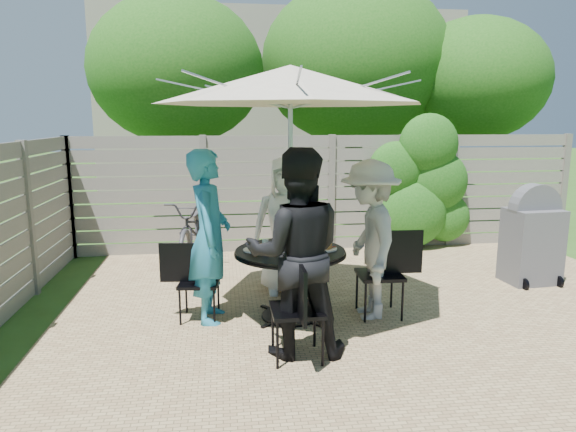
{
  "coord_description": "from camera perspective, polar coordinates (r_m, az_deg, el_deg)",
  "views": [
    {
      "loc": [
        -1.71,
        -4.94,
        2.09
      ],
      "look_at": [
        -1.03,
        0.37,
        1.07
      ],
      "focal_mm": 32.0,
      "sensor_mm": 36.0,
      "label": 1
    }
  ],
  "objects": [
    {
      "name": "glass_back",
      "position": [
        5.56,
        -0.99,
        -2.44
      ],
      "size": [
        0.07,
        0.07,
        0.14
      ],
      "primitive_type": "cylinder",
      "color": "silver",
      "rests_on": "patio_table"
    },
    {
      "name": "backyard_envelope",
      "position": [
        15.35,
        -0.57,
        12.66
      ],
      "size": [
        60.0,
        60.0,
        5.0
      ],
      "color": "#305019",
      "rests_on": "ground"
    },
    {
      "name": "patio_table",
      "position": [
        5.39,
        0.25,
        -6.12
      ],
      "size": [
        1.22,
        1.22,
        0.75
      ],
      "rotation": [
        0.0,
        0.0,
        -0.07
      ],
      "color": "black",
      "rests_on": "ground"
    },
    {
      "name": "chair_left",
      "position": [
        5.51,
        -9.94,
        -8.9
      ],
      "size": [
        0.62,
        0.45,
        0.83
      ],
      "rotation": [
        0.0,
        0.0,
        6.17
      ],
      "color": "black",
      "rests_on": "ground"
    },
    {
      "name": "plate_back",
      "position": [
        5.68,
        0.03,
        -2.64
      ],
      "size": [
        0.26,
        0.26,
        0.06
      ],
      "color": "white",
      "rests_on": "patio_table"
    },
    {
      "name": "bicycle",
      "position": [
        7.73,
        -10.3,
        -1.5
      ],
      "size": [
        0.9,
        1.88,
        0.95
      ],
      "primitive_type": "imported",
      "rotation": [
        0.0,
        0.0,
        -0.15
      ],
      "color": "#333338",
      "rests_on": "ground"
    },
    {
      "name": "umbrella",
      "position": [
        5.17,
        0.27,
        14.36
      ],
      "size": [
        2.87,
        2.87,
        2.6
      ],
      "rotation": [
        0.0,
        0.0,
        -0.07
      ],
      "color": "silver",
      "rests_on": "ground"
    },
    {
      "name": "plate_left",
      "position": [
        5.32,
        -3.63,
        -3.59
      ],
      "size": [
        0.26,
        0.26,
        0.06
      ],
      "color": "white",
      "rests_on": "patio_table"
    },
    {
      "name": "chair_back",
      "position": [
        6.39,
        -0.29,
        -5.67
      ],
      "size": [
        0.47,
        0.69,
        0.94
      ],
      "rotation": [
        0.0,
        0.0,
        4.68
      ],
      "color": "black",
      "rests_on": "ground"
    },
    {
      "name": "person_right",
      "position": [
        5.42,
        9.05,
        -2.67
      ],
      "size": [
        0.7,
        1.13,
        1.68
      ],
      "primitive_type": "imported",
      "rotation": [
        0.0,
        0.0,
        4.64
      ],
      "color": "#AFADAA",
      "rests_on": "ground"
    },
    {
      "name": "person_left",
      "position": [
        5.31,
        -8.72,
        -2.31
      ],
      "size": [
        0.48,
        0.68,
        1.8
      ],
      "primitive_type": "imported",
      "rotation": [
        0.0,
        0.0,
        7.78
      ],
      "color": "teal",
      "rests_on": "ground"
    },
    {
      "name": "plate_front",
      "position": [
        4.98,
        0.51,
        -4.56
      ],
      "size": [
        0.26,
        0.26,
        0.06
      ],
      "color": "white",
      "rests_on": "patio_table"
    },
    {
      "name": "glass_left",
      "position": [
        5.21,
        -2.53,
        -3.37
      ],
      "size": [
        0.07,
        0.07,
        0.14
      ],
      "primitive_type": "cylinder",
      "color": "silver",
      "rests_on": "patio_table"
    },
    {
      "name": "chair_right",
      "position": [
        5.61,
        10.25,
        -8.2
      ],
      "size": [
        0.69,
        0.47,
        0.94
      ],
      "rotation": [
        0.0,
        0.0,
        3.11
      ],
      "color": "black",
      "rests_on": "ground"
    },
    {
      "name": "glass_front",
      "position": [
        5.07,
        1.62,
        -3.74
      ],
      "size": [
        0.07,
        0.07,
        0.14
      ],
      "primitive_type": "cylinder",
      "color": "silver",
      "rests_on": "patio_table"
    },
    {
      "name": "person_front",
      "position": [
        4.49,
        0.91,
        -4.24
      ],
      "size": [
        0.95,
        0.76,
        1.86
      ],
      "primitive_type": "imported",
      "rotation": [
        0.0,
        0.0,
        3.07
      ],
      "color": "black",
      "rests_on": "ground"
    },
    {
      "name": "person_back",
      "position": [
        6.12,
        -0.22,
        -1.1
      ],
      "size": [
        0.85,
        0.58,
        1.66
      ],
      "primitive_type": "imported",
      "rotation": [
        0.0,
        0.0,
        6.21
      ],
      "color": "white",
      "rests_on": "ground"
    },
    {
      "name": "coffee_cup",
      "position": [
        5.54,
        1.15,
        -2.61
      ],
      "size": [
        0.08,
        0.08,
        0.12
      ],
      "primitive_type": "cylinder",
      "color": "#C6B293",
      "rests_on": "patio_table"
    },
    {
      "name": "plate_extra",
      "position": [
        5.05,
        2.51,
        -4.34
      ],
      "size": [
        0.24,
        0.24,
        0.06
      ],
      "color": "white",
      "rests_on": "patio_table"
    },
    {
      "name": "chair_front",
      "position": [
        4.57,
        1.02,
        -12.55
      ],
      "size": [
        0.45,
        0.67,
        0.93
      ],
      "rotation": [
        0.0,
        0.0,
        1.57
      ],
      "color": "black",
      "rests_on": "ground"
    },
    {
      "name": "bbq_grill",
      "position": [
        7.22,
        25.49,
        -2.3
      ],
      "size": [
        0.67,
        0.53,
        1.29
      ],
      "rotation": [
        0.0,
        0.0,
        0.08
      ],
      "color": "#4E4F53",
      "rests_on": "ground"
    },
    {
      "name": "syrup_jug",
      "position": [
        5.36,
        -0.42,
        -2.84
      ],
      "size": [
        0.09,
        0.09,
        0.16
      ],
      "primitive_type": "cylinder",
      "color": "#59280C",
      "rests_on": "patio_table"
    },
    {
      "name": "plate_right",
      "position": [
        5.36,
        4.1,
        -3.47
      ],
      "size": [
        0.26,
        0.26,
        0.06
      ],
      "color": "white",
      "rests_on": "patio_table"
    },
    {
      "name": "glass_right",
      "position": [
        5.44,
        2.92,
        -2.76
      ],
      "size": [
        0.07,
        0.07,
        0.14
      ],
      "primitive_type": "cylinder",
      "color": "silver",
      "rests_on": "patio_table"
    }
  ]
}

